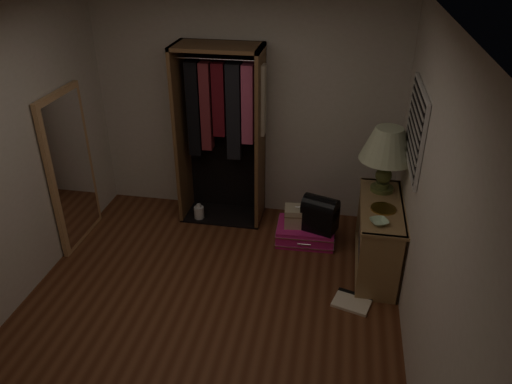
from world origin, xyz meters
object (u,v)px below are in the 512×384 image
at_px(train_case, 299,216).
at_px(white_jug, 199,213).
at_px(floor_mirror, 71,170).
at_px(pink_suitcase, 305,233).
at_px(black_bag, 320,213).
at_px(table_lamp, 388,145).
at_px(console_bookshelf, 378,234).
at_px(open_wardrobe, 223,121).

bearing_deg(train_case, white_jug, 163.13).
distance_m(floor_mirror, white_jug, 1.54).
height_order(pink_suitcase, black_bag, black_bag).
distance_m(pink_suitcase, table_lamp, 1.37).
bearing_deg(console_bookshelf, black_bag, 154.57).
relative_size(floor_mirror, train_case, 4.92).
bearing_deg(white_jug, train_case, -10.64).
xyz_separation_m(floor_mirror, table_lamp, (3.24, 0.31, 0.40)).
distance_m(console_bookshelf, table_lamp, 0.89).
bearing_deg(table_lamp, white_jug, 171.88).
distance_m(train_case, table_lamp, 1.26).
relative_size(floor_mirror, black_bag, 4.01).
relative_size(train_case, white_jug, 1.67).
bearing_deg(table_lamp, floor_mirror, -174.59).
relative_size(pink_suitcase, white_jug, 3.20).
xyz_separation_m(console_bookshelf, open_wardrobe, (-1.76, 0.73, 0.81)).
height_order(console_bookshelf, open_wardrobe, open_wardrobe).
bearing_deg(train_case, console_bookshelf, -27.87).
bearing_deg(table_lamp, train_case, 175.62).
xyz_separation_m(floor_mirror, white_jug, (1.19, 0.60, -0.76)).
relative_size(pink_suitcase, black_bag, 1.56).
bearing_deg(train_case, open_wardrobe, 150.50).
bearing_deg(train_case, pink_suitcase, -1.71).
distance_m(floor_mirror, table_lamp, 3.28).
bearing_deg(train_case, black_bag, -16.96).
height_order(train_case, black_bag, black_bag).
xyz_separation_m(open_wardrobe, white_jug, (-0.29, -0.17, -1.12)).
xyz_separation_m(console_bookshelf, floor_mirror, (-3.24, -0.04, 0.46)).
relative_size(open_wardrobe, floor_mirror, 1.21).
bearing_deg(black_bag, console_bookshelf, -6.87).
distance_m(floor_mirror, train_case, 2.50).
xyz_separation_m(black_bag, white_jug, (-1.45, 0.27, -0.31)).
bearing_deg(console_bookshelf, train_case, 158.35).
relative_size(open_wardrobe, black_bag, 4.84).
distance_m(black_bag, table_lamp, 1.04).
height_order(train_case, table_lamp, table_lamp).
bearing_deg(floor_mirror, black_bag, 7.09).
bearing_deg(black_bag, pink_suitcase, -179.97).
bearing_deg(open_wardrobe, black_bag, -20.95).
bearing_deg(console_bookshelf, table_lamp, 88.94).
distance_m(open_wardrobe, train_case, 1.35).
bearing_deg(table_lamp, black_bag, 178.05).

